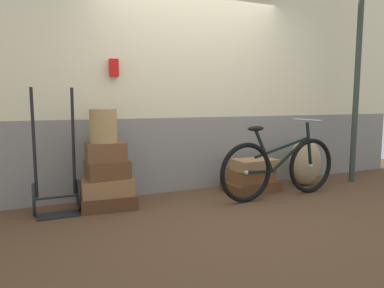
{
  "coord_description": "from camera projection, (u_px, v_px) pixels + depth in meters",
  "views": [
    {
      "loc": [
        -1.87,
        -3.44,
        1.17
      ],
      "look_at": [
        -0.23,
        0.27,
        0.68
      ],
      "focal_mm": 32.91,
      "sensor_mm": 36.0,
      "label": 1
    }
  ],
  "objects": [
    {
      "name": "ground",
      "position": [
        220.0,
        207.0,
        4.02
      ],
      "size": [
        9.17,
        5.2,
        0.06
      ],
      "primitive_type": "cube",
      "color": "#513823"
    },
    {
      "name": "station_building",
      "position": [
        191.0,
        76.0,
        4.61
      ],
      "size": [
        7.17,
        0.74,
        2.99
      ],
      "color": "gray",
      "rests_on": "ground"
    },
    {
      "name": "suitcase_0",
      "position": [
        109.0,
        201.0,
        3.88
      ],
      "size": [
        0.62,
        0.45,
        0.15
      ],
      "primitive_type": "cube",
      "rotation": [
        0.0,
        0.0,
        -0.08
      ],
      "color": "#4C2D19",
      "rests_on": "ground"
    },
    {
      "name": "suitcase_1",
      "position": [
        107.0,
        187.0,
        3.83
      ],
      "size": [
        0.56,
        0.37,
        0.18
      ],
      "primitive_type": "cube",
      "rotation": [
        0.0,
        0.0,
        -0.04
      ],
      "color": "olive",
      "rests_on": "suitcase_0"
    },
    {
      "name": "suitcase_2",
      "position": [
        108.0,
        170.0,
        3.82
      ],
      "size": [
        0.47,
        0.34,
        0.19
      ],
      "primitive_type": "cube",
      "rotation": [
        0.0,
        0.0,
        0.08
      ],
      "color": "brown",
      "rests_on": "suitcase_1"
    },
    {
      "name": "suitcase_3",
      "position": [
        106.0,
        152.0,
        3.79
      ],
      "size": [
        0.41,
        0.28,
        0.2
      ],
      "primitive_type": "cube",
      "rotation": [
        0.0,
        0.0,
        -0.01
      ],
      "color": "brown",
      "rests_on": "suitcase_2"
    },
    {
      "name": "suitcase_4",
      "position": [
        251.0,
        186.0,
        4.63
      ],
      "size": [
        0.72,
        0.48,
        0.12
      ],
      "primitive_type": "cube",
      "rotation": [
        0.0,
        0.0,
        0.06
      ],
      "color": "brown",
      "rests_on": "ground"
    },
    {
      "name": "suitcase_5",
      "position": [
        251.0,
        175.0,
        4.63
      ],
      "size": [
        0.58,
        0.41,
        0.17
      ],
      "primitive_type": "cube",
      "rotation": [
        0.0,
        0.0,
        -0.09
      ],
      "color": "brown",
      "rests_on": "suitcase_4"
    },
    {
      "name": "suitcase_6",
      "position": [
        255.0,
        164.0,
        4.58
      ],
      "size": [
        0.55,
        0.37,
        0.13
      ],
      "primitive_type": "cube",
      "rotation": [
        0.0,
        0.0,
        -0.01
      ],
      "color": "#9E754C",
      "rests_on": "suitcase_5"
    },
    {
      "name": "wicker_basket",
      "position": [
        103.0,
        126.0,
        3.75
      ],
      "size": [
        0.29,
        0.29,
        0.36
      ],
      "primitive_type": "cylinder",
      "color": "#A8844C",
      "rests_on": "suitcase_3"
    },
    {
      "name": "luggage_trolley",
      "position": [
        56.0,
        187.0,
        3.67
      ],
      "size": [
        0.47,
        0.39,
        1.31
      ],
      "color": "black",
      "rests_on": "ground"
    },
    {
      "name": "burlap_sack",
      "position": [
        305.0,
        162.0,
        4.92
      ],
      "size": [
        0.45,
        0.39,
        0.65
      ],
      "primitive_type": "ellipsoid",
      "color": "tan",
      "rests_on": "ground"
    },
    {
      "name": "bicycle",
      "position": [
        280.0,
        167.0,
        4.29
      ],
      "size": [
        1.7,
        0.46,
        0.95
      ],
      "color": "black",
      "rests_on": "ground"
    }
  ]
}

